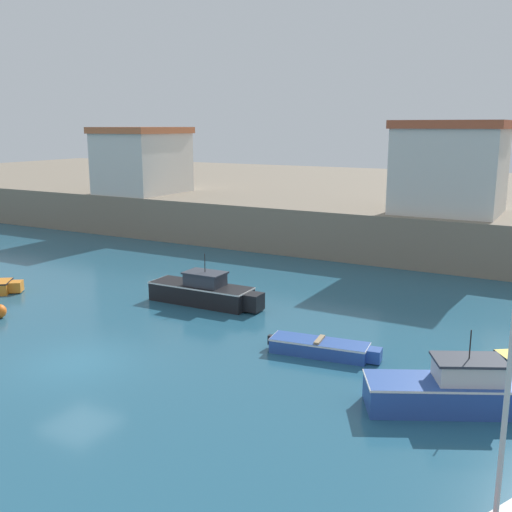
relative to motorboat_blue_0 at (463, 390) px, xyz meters
name	(u,v)px	position (x,y,z in m)	size (l,w,h in m)	color
ground_plane	(77,363)	(-12.95, -3.01, -0.61)	(200.00, 200.00, 0.00)	#235670
quay_seawall	(395,201)	(-12.95, 37.02, 0.93)	(120.00, 40.00, 3.09)	gray
motorboat_blue_0	(463,390)	(0.00, 0.00, 0.00)	(6.08, 3.93, 2.53)	#284C9E
dinghy_blue_5	(322,347)	(-5.45, 2.00, -0.31)	(4.37, 1.57, 0.63)	#284C9E
motorboat_black_7	(204,292)	(-13.02, 5.38, -0.01)	(5.85, 1.71, 2.48)	black
harbor_shed_near_wharf	(143,160)	(-28.95, 20.39, 5.12)	(5.61, 6.86, 5.23)	silver
harbor_shed_mid_row	(450,167)	(-4.95, 20.66, 5.33)	(6.51, 5.82, 5.65)	silver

